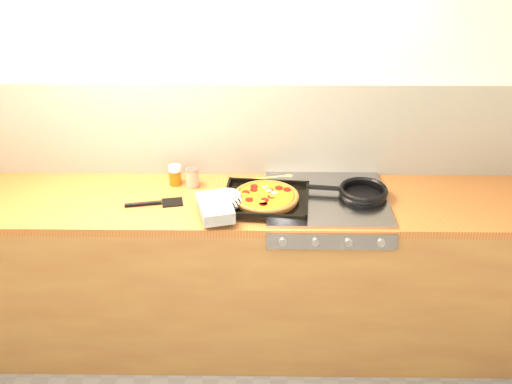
{
  "coord_description": "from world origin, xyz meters",
  "views": [
    {
      "loc": [
        0.13,
        -1.51,
        2.34
      ],
      "look_at": [
        0.1,
        1.08,
        0.95
      ],
      "focal_mm": 42.0,
      "sensor_mm": 36.0,
      "label": 1
    }
  ],
  "objects_px": {
    "frying_pan": "(362,192)",
    "juice_glass": "(175,175)",
    "pizza_on_tray": "(252,200)",
    "tomato_can": "(192,178)"
  },
  "relations": [
    {
      "from": "tomato_can",
      "to": "juice_glass",
      "type": "bearing_deg",
      "value": 167.77
    },
    {
      "from": "frying_pan",
      "to": "tomato_can",
      "type": "height_order",
      "value": "tomato_can"
    },
    {
      "from": "tomato_can",
      "to": "juice_glass",
      "type": "xyz_separation_m",
      "value": [
        -0.09,
        0.02,
        0.0
      ]
    },
    {
      "from": "pizza_on_tray",
      "to": "juice_glass",
      "type": "height_order",
      "value": "juice_glass"
    },
    {
      "from": "pizza_on_tray",
      "to": "frying_pan",
      "type": "bearing_deg",
      "value": 10.34
    },
    {
      "from": "pizza_on_tray",
      "to": "frying_pan",
      "type": "distance_m",
      "value": 0.55
    },
    {
      "from": "tomato_can",
      "to": "frying_pan",
      "type": "bearing_deg",
      "value": -7.94
    },
    {
      "from": "pizza_on_tray",
      "to": "juice_glass",
      "type": "relative_size",
      "value": 5.25
    },
    {
      "from": "frying_pan",
      "to": "juice_glass",
      "type": "distance_m",
      "value": 0.96
    },
    {
      "from": "pizza_on_tray",
      "to": "tomato_can",
      "type": "relative_size",
      "value": 5.59
    }
  ]
}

